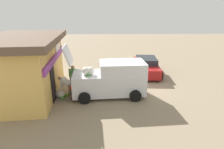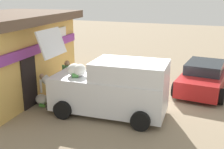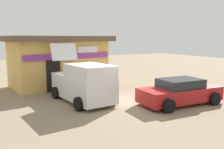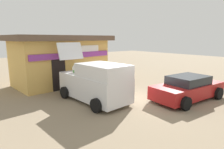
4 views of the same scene
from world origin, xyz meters
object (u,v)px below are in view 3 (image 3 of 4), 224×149
customer_bending (64,80)px  unloaded_banana_pile (61,89)px  vendor_standing (80,77)px  paint_bucket (96,87)px  parked_sedan (180,92)px  delivery_van (83,83)px  storefront_bar (59,60)px

customer_bending → unloaded_banana_pile: 0.71m
vendor_standing → customer_bending: size_ratio=1.30×
paint_bucket → parked_sedan: bearing=-69.3°
delivery_van → parked_sedan: size_ratio=1.04×
storefront_bar → paint_bucket: 3.39m
storefront_bar → unloaded_banana_pile: bearing=-106.0°
storefront_bar → paint_bucket: size_ratio=21.54×
storefront_bar → unloaded_banana_pile: 2.65m
storefront_bar → customer_bending: (-0.49, -2.37, -1.02)m
delivery_van → storefront_bar: bearing=85.7°
delivery_van → paint_bucket: delivery_van is taller
customer_bending → unloaded_banana_pile: bearing=103.0°
delivery_van → parked_sedan: 5.00m
storefront_bar → vendor_standing: storefront_bar is taller
parked_sedan → paint_bucket: parked_sedan is taller
vendor_standing → paint_bucket: 1.46m
parked_sedan → customer_bending: 6.92m
vendor_standing → customer_bending: 0.97m
vendor_standing → parked_sedan: bearing=-58.2°
parked_sedan → customer_bending: parked_sedan is taller
customer_bending → paint_bucket: customer_bending is taller
storefront_bar → delivery_van: (-0.38, -4.99, -0.79)m
vendor_standing → paint_bucket: vendor_standing is taller
delivery_van → paint_bucket: (2.01, 2.52, -0.87)m
delivery_van → parked_sedan: (4.05, -2.90, -0.39)m
parked_sedan → vendor_standing: 6.19m
delivery_van → vendor_standing: 2.49m
storefront_bar → unloaded_banana_pile: size_ratio=8.08×
delivery_van → customer_bending: (-0.12, 2.62, -0.24)m
parked_sedan → vendor_standing: vendor_standing is taller
delivery_van → unloaded_banana_pile: (-0.20, 2.99, -0.84)m
delivery_van → unloaded_banana_pile: delivery_van is taller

